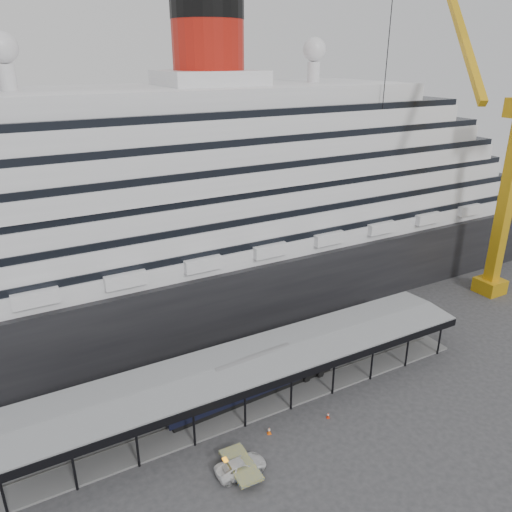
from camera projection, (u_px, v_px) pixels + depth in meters
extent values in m
plane|color=#313134|center=(273.00, 422.00, 53.87)|extent=(200.00, 200.00, 0.00)
cube|color=black|center=(169.00, 274.00, 77.99)|extent=(130.00, 30.00, 10.00)
cylinder|color=#A6160D|center=(208.00, 51.00, 69.48)|extent=(10.00, 10.00, 9.00)
cylinder|color=black|center=(207.00, 9.00, 67.52)|extent=(10.10, 10.10, 2.50)
sphere|color=silver|center=(2.00, 47.00, 57.70)|extent=(3.60, 3.60, 3.60)
sphere|color=silver|center=(314.00, 49.00, 77.45)|extent=(3.60, 3.60, 3.60)
cube|color=slate|center=(251.00, 396.00, 57.89)|extent=(56.00, 8.00, 0.24)
cube|color=slate|center=(254.00, 398.00, 57.24)|extent=(54.00, 0.08, 0.10)
cube|color=slate|center=(248.00, 391.00, 58.41)|extent=(54.00, 0.08, 0.10)
cube|color=black|center=(271.00, 386.00, 52.62)|extent=(56.00, 0.18, 0.90)
cube|color=black|center=(233.00, 345.00, 59.93)|extent=(56.00, 0.18, 0.90)
cube|color=slate|center=(251.00, 359.00, 56.00)|extent=(56.00, 9.00, 0.24)
cube|color=gold|center=(490.00, 286.00, 83.09)|extent=(4.00, 4.00, 2.40)
cube|color=gold|center=(505.00, 203.00, 77.79)|extent=(1.80, 1.80, 26.00)
cube|color=gold|center=(463.00, 37.00, 69.08)|extent=(11.42, 18.78, 16.80)
cylinder|color=black|center=(379.00, 150.00, 75.08)|extent=(0.12, 0.12, 47.21)
imported|color=silver|center=(241.00, 466.00, 47.19)|extent=(5.01, 2.39, 1.38)
cube|color=black|center=(254.00, 391.00, 57.88)|extent=(21.14, 3.44, 0.70)
cube|color=black|center=(254.00, 385.00, 57.55)|extent=(22.16, 3.89, 1.10)
cube|color=beige|center=(254.00, 376.00, 57.10)|extent=(22.16, 3.93, 1.30)
cube|color=black|center=(254.00, 370.00, 56.78)|extent=(22.16, 3.89, 0.40)
cube|color=#F0350D|center=(242.00, 462.00, 48.62)|extent=(0.47, 0.47, 0.03)
cone|color=#F0350D|center=(242.00, 459.00, 48.49)|extent=(0.39, 0.39, 0.66)
cylinder|color=white|center=(242.00, 458.00, 48.47)|extent=(0.21, 0.21, 0.13)
cube|color=#FB5E0D|center=(269.00, 433.00, 52.25)|extent=(0.51, 0.51, 0.03)
cone|color=#FB5E0D|center=(269.00, 430.00, 52.10)|extent=(0.43, 0.43, 0.80)
cylinder|color=white|center=(269.00, 430.00, 52.07)|extent=(0.26, 0.26, 0.16)
cube|color=red|center=(328.00, 418.00, 54.54)|extent=(0.45, 0.45, 0.03)
cone|color=red|center=(328.00, 415.00, 54.42)|extent=(0.38, 0.38, 0.67)
cylinder|color=white|center=(328.00, 415.00, 54.39)|extent=(0.21, 0.21, 0.13)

